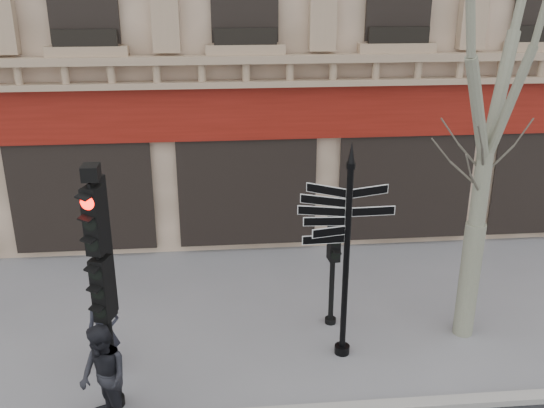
{
  "coord_description": "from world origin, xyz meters",
  "views": [
    {
      "loc": [
        -0.72,
        -9.21,
        6.64
      ],
      "look_at": [
        0.21,
        0.6,
        2.89
      ],
      "focal_mm": 40.0,
      "sensor_mm": 36.0,
      "label": 1
    }
  ],
  "objects_px": {
    "pedestrian_a": "(104,331)",
    "traffic_signal_main": "(101,262)",
    "fingerpost": "(348,217)",
    "pedestrian_b": "(104,378)",
    "traffic_signal_secondary": "(333,250)"
  },
  "relations": [
    {
      "from": "pedestrian_a",
      "to": "traffic_signal_main",
      "type": "bearing_deg",
      "value": -77.53
    },
    {
      "from": "traffic_signal_secondary",
      "to": "pedestrian_a",
      "type": "distance_m",
      "value": 4.49
    },
    {
      "from": "pedestrian_a",
      "to": "traffic_signal_secondary",
      "type": "bearing_deg",
      "value": 10.89
    },
    {
      "from": "traffic_signal_secondary",
      "to": "traffic_signal_main",
      "type": "bearing_deg",
      "value": -157.03
    },
    {
      "from": "traffic_signal_main",
      "to": "pedestrian_a",
      "type": "bearing_deg",
      "value": 124.6
    },
    {
      "from": "traffic_signal_main",
      "to": "fingerpost",
      "type": "bearing_deg",
      "value": 33.46
    },
    {
      "from": "traffic_signal_secondary",
      "to": "pedestrian_a",
      "type": "xyz_separation_m",
      "value": [
        -4.27,
        -1.12,
        -0.85
      ]
    },
    {
      "from": "pedestrian_b",
      "to": "fingerpost",
      "type": "bearing_deg",
      "value": 74.58
    },
    {
      "from": "fingerpost",
      "to": "pedestrian_b",
      "type": "relative_size",
      "value": 2.35
    },
    {
      "from": "traffic_signal_secondary",
      "to": "pedestrian_b",
      "type": "distance_m",
      "value": 4.84
    },
    {
      "from": "traffic_signal_main",
      "to": "traffic_signal_secondary",
      "type": "relative_size",
      "value": 1.77
    },
    {
      "from": "traffic_signal_main",
      "to": "pedestrian_a",
      "type": "xyz_separation_m",
      "value": [
        -0.3,
        1.01,
        -1.83
      ]
    },
    {
      "from": "fingerpost",
      "to": "pedestrian_b",
      "type": "distance_m",
      "value": 4.72
    },
    {
      "from": "traffic_signal_secondary",
      "to": "pedestrian_a",
      "type": "bearing_deg",
      "value": -170.57
    },
    {
      "from": "fingerpost",
      "to": "pedestrian_b",
      "type": "height_order",
      "value": "fingerpost"
    }
  ]
}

